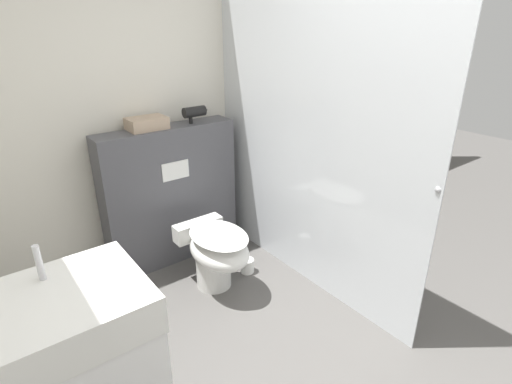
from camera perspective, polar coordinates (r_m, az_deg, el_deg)
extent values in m
cube|color=silver|center=(3.30, -12.88, 12.17)|extent=(8.00, 0.06, 2.50)
cube|color=#4C4C51|center=(3.28, -12.01, -0.47)|extent=(1.09, 0.23, 1.12)
cube|color=white|center=(3.09, -11.41, 3.02)|extent=(0.22, 0.01, 0.14)
cube|color=silver|center=(2.80, 7.20, 7.39)|extent=(0.01, 2.01, 2.19)
sphere|color=#B2B2B7|center=(2.27, 24.61, 0.34)|extent=(0.04, 0.04, 0.04)
cylinder|color=white|center=(3.05, -6.10, -10.49)|extent=(0.26, 0.26, 0.33)
ellipsoid|color=white|center=(2.89, -5.28, -8.25)|extent=(0.38, 0.52, 0.23)
ellipsoid|color=white|center=(2.82, -5.38, -6.11)|extent=(0.37, 0.51, 0.02)
cube|color=white|center=(3.09, -8.27, -5.24)|extent=(0.38, 0.11, 0.13)
cube|color=white|center=(1.60, -26.67, -15.38)|extent=(0.61, 0.47, 0.15)
cylinder|color=silver|center=(1.63, -28.58, -8.87)|extent=(0.02, 0.02, 0.14)
cylinder|color=black|center=(3.17, -8.81, 11.28)|extent=(0.18, 0.08, 0.08)
cone|color=black|center=(3.22, -7.18, 11.55)|extent=(0.03, 0.07, 0.07)
cylinder|color=black|center=(3.16, -9.32, 10.33)|extent=(0.03, 0.03, 0.08)
cube|color=tan|center=(3.06, -15.34, 9.44)|extent=(0.28, 0.19, 0.09)
cylinder|color=white|center=(3.23, -1.26, -10.47)|extent=(0.11, 0.11, 0.11)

